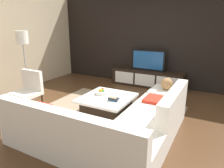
# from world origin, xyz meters

# --- Properties ---
(ground_plane) EXTENTS (14.00, 14.00, 0.00)m
(ground_plane) POSITION_xyz_m (0.00, 0.00, 0.00)
(ground_plane) COLOR #4C301C
(feature_wall_back) EXTENTS (6.40, 0.12, 2.80)m
(feature_wall_back) POSITION_xyz_m (0.00, 2.70, 1.40)
(feature_wall_back) COLOR black
(feature_wall_back) RESTS_ON ground
(side_wall_left) EXTENTS (0.12, 5.20, 2.80)m
(side_wall_left) POSITION_xyz_m (-3.20, 0.20, 1.40)
(side_wall_left) COLOR #C6B28E
(side_wall_left) RESTS_ON ground
(area_rug) EXTENTS (2.98, 2.55, 0.01)m
(area_rug) POSITION_xyz_m (-0.10, 0.00, 0.01)
(area_rug) COLOR gray
(area_rug) RESTS_ON ground
(media_console) EXTENTS (2.16, 0.49, 0.50)m
(media_console) POSITION_xyz_m (-0.00, 2.40, 0.25)
(media_console) COLOR black
(media_console) RESTS_ON ground
(television) EXTENTS (1.02, 0.06, 0.62)m
(television) POSITION_xyz_m (0.00, 2.40, 0.81)
(television) COLOR black
(television) RESTS_ON media_console
(sectional_couch) EXTENTS (2.42, 2.40, 0.81)m
(sectional_couch) POSITION_xyz_m (0.52, -0.86, 0.28)
(sectional_couch) COLOR white
(sectional_couch) RESTS_ON ground
(coffee_table) EXTENTS (1.02, 1.08, 0.38)m
(coffee_table) POSITION_xyz_m (-0.10, 0.10, 0.20)
(coffee_table) COLOR black
(coffee_table) RESTS_ON ground
(accent_chair_near) EXTENTS (0.57, 0.51, 0.87)m
(accent_chair_near) POSITION_xyz_m (-1.76, -0.49, 0.49)
(accent_chair_near) COLOR black
(accent_chair_near) RESTS_ON ground
(floor_lamp) EXTENTS (0.30, 0.30, 1.68)m
(floor_lamp) POSITION_xyz_m (-2.55, 0.12, 1.41)
(floor_lamp) COLOR #A5A5AA
(floor_lamp) RESTS_ON ground
(ottoman) EXTENTS (0.70, 0.70, 0.40)m
(ottoman) POSITION_xyz_m (0.90, 1.12, 0.20)
(ottoman) COLOR white
(ottoman) RESTS_ON ground
(fruit_bowl) EXTENTS (0.28, 0.28, 0.13)m
(fruit_bowl) POSITION_xyz_m (-0.28, 0.20, 0.43)
(fruit_bowl) COLOR silver
(fruit_bowl) RESTS_ON coffee_table
(decorative_ball) EXTENTS (0.28, 0.28, 0.28)m
(decorative_ball) POSITION_xyz_m (0.90, 1.12, 0.54)
(decorative_ball) COLOR #997247
(decorative_ball) RESTS_ON ottoman
(book_stack) EXTENTS (0.22, 0.13, 0.09)m
(book_stack) POSITION_xyz_m (0.12, -0.02, 0.42)
(book_stack) COLOR #2D516B
(book_stack) RESTS_ON coffee_table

